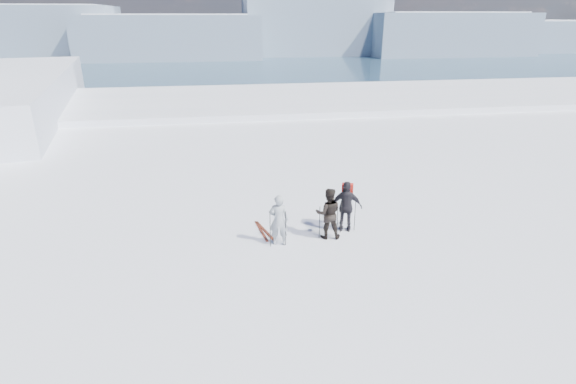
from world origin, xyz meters
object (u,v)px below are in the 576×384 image
at_px(skier_grey, 279,220).
at_px(skis_loose, 263,231).
at_px(skier_pack, 346,207).
at_px(skier_dark, 328,213).

bearing_deg(skier_grey, skis_loose, -58.91).
relative_size(skier_pack, skis_loose, 1.12).
bearing_deg(skier_grey, skier_pack, -156.07).
bearing_deg(skis_loose, skier_dark, -20.55).
height_order(skier_dark, skier_pack, skier_pack).
relative_size(skier_dark, skis_loose, 1.09).
distance_m(skier_grey, skier_pack, 2.64).
xyz_separation_m(skier_dark, skier_pack, (0.78, 0.42, 0.02)).
relative_size(skier_grey, skier_dark, 0.98).
xyz_separation_m(skier_dark, skis_loose, (-2.21, 0.83, -0.91)).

